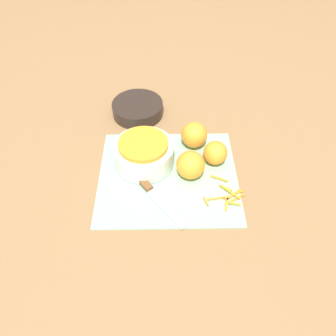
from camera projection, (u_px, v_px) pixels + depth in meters
ground_plane at (168, 176)px, 0.97m from camera, size 4.00×4.00×0.00m
cutting_board at (168, 176)px, 0.97m from camera, size 0.41×0.36×0.01m
bowl_speckled at (144, 153)px, 0.97m from camera, size 0.18×0.18×0.08m
bowl_dark at (138, 109)px, 1.15m from camera, size 0.18×0.18×0.05m
knife at (146, 185)px, 0.93m from camera, size 0.17×0.21×0.02m
orange_left at (194, 135)px, 1.02m from camera, size 0.08×0.08×0.08m
orange_right at (215, 153)px, 0.97m from camera, size 0.07×0.07×0.07m
orange_back at (191, 164)px, 0.94m from camera, size 0.08×0.08×0.08m
peel_pile at (227, 195)px, 0.91m from camera, size 0.12×0.13×0.01m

